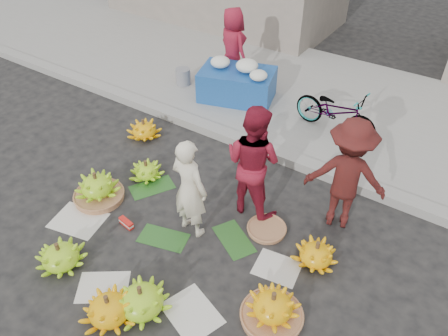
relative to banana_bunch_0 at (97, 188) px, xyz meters
The scene contains 22 objects.
ground 1.40m from the banana_bunch_0, ahead, with size 80.00×80.00×0.00m, color black.
curb 2.70m from the banana_bunch_0, 59.16° to the left, with size 40.00×0.25×0.15m, color gray.
sidewalk 4.63m from the banana_bunch_0, 72.62° to the left, with size 40.00×4.00×0.12m, color gray.
newspaper_scatter 1.56m from the banana_bunch_0, 26.47° to the right, with size 3.20×1.80×0.00m, color silver, non-canonical shape.
banana_leaves 1.33m from the banana_bunch_0, 13.71° to the left, with size 2.00×1.00×0.00m, color #1E501A, non-canonical shape.
banana_bunch_0 is the anchor object (origin of this frame).
banana_bunch_1 1.24m from the banana_bunch_0, 65.13° to the right, with size 0.76×0.76×0.39m.
banana_bunch_2 2.08m from the banana_bunch_0, 30.54° to the right, with size 0.83×0.83×0.42m.
banana_bunch_3 2.05m from the banana_bunch_0, 40.48° to the right, with size 0.72×0.72×0.39m.
banana_bunch_4 3.08m from the banana_bunch_0, ahead, with size 0.70×0.70×0.47m.
banana_bunch_5 3.20m from the banana_bunch_0, 11.89° to the left, with size 0.71×0.71×0.36m.
banana_bunch_6 0.80m from the banana_bunch_0, 71.08° to the left, with size 0.57×0.57×0.32m.
banana_bunch_7 1.65m from the banana_bunch_0, 107.95° to the left, with size 0.71×0.71×0.36m.
basket_spare 2.50m from the banana_bunch_0, 18.47° to the left, with size 0.51×0.51×0.06m, color #97603F.
incense_stack 0.76m from the banana_bunch_0, 14.67° to the right, with size 0.24×0.08×0.10m, color red.
vendor_cream 1.61m from the banana_bunch_0, 10.02° to the left, with size 0.53×0.35×1.46m, color #F0E6CA.
vendor_red 2.31m from the banana_bunch_0, 28.68° to the left, with size 0.81×0.63×1.67m, color maroon.
man_striped 3.48m from the banana_bunch_0, 26.01° to the left, with size 1.05×0.61×1.63m, color maroon.
flower_table 3.47m from the banana_bunch_0, 86.34° to the left, with size 1.56×1.21×0.80m.
grey_bucket 3.48m from the banana_bunch_0, 106.70° to the left, with size 0.29×0.29×0.33m, color gray.
flower_vendor 4.01m from the banana_bunch_0, 92.98° to the left, with size 0.75×0.49×1.53m, color maroon.
bicycle 4.06m from the banana_bunch_0, 56.80° to the left, with size 1.51×0.53×0.80m, color gray.
Camera 1 is at (2.76, -3.05, 4.37)m, focal length 35.00 mm.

